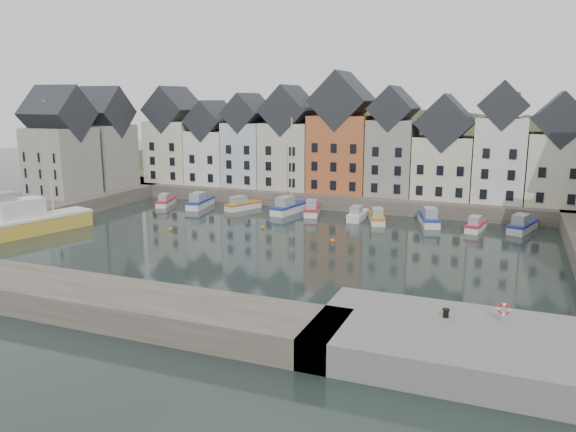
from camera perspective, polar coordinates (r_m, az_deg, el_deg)
The scene contains 22 objects.
ground at distance 60.61m, azimuth -2.30°, elevation -3.22°, with size 260.00×260.00×0.00m, color black.
far_quay at distance 88.01m, azimuth 5.70°, elevation 2.13°, with size 90.00×16.00×2.00m, color #4E463C.
left_quay at distance 84.38m, azimuth -25.00°, elevation 0.65°, with size 14.00×54.00×2.00m, color #4E463C.
near_quay at distance 36.53m, azimuth 17.20°, elevation -12.48°, with size 18.00×10.00×2.00m, color #60605E.
near_wall at distance 48.57m, azimuth -24.38°, elevation -6.91°, with size 50.00×6.00×2.00m, color #4E463C.
hillside at distance 116.93m, azimuth 9.11°, elevation -5.08°, with size 153.60×70.40×64.00m.
far_terrace at distance 84.28m, azimuth 7.54°, elevation 7.06°, with size 72.37×8.16×17.78m.
left_terrace at distance 90.13m, azimuth -20.14°, elevation 6.75°, with size 7.65×17.00×15.69m.
mooring_buoys at distance 66.89m, azimuth -3.56°, elevation -1.66°, with size 20.50×5.50×0.50m.
boat_a at distance 86.29m, azimuth -12.32°, elevation 1.46°, with size 3.11×5.62×2.06m.
boat_b at distance 83.79m, azimuth -8.96°, elevation 1.39°, with size 2.99×6.87×2.55m.
boat_c at distance 81.48m, azimuth -4.67°, elevation 1.13°, with size 3.90×6.04×2.23m.
boat_d at distance 78.60m, azimuth 0.03°, elevation 0.93°, with size 3.32×7.28×13.42m.
boat_e at distance 77.85m, azimuth 2.46°, elevation 0.68°, with size 3.35×6.33×2.33m.
boat_f at distance 74.97m, azimuth 7.07°, elevation 0.12°, with size 1.76×5.59×2.14m.
boat_g at distance 73.45m, azimuth 9.00°, elevation -0.16°, with size 3.49×6.07×2.23m.
boat_h at distance 73.69m, azimuth 14.13°, elevation -0.26°, with size 3.82×6.87×2.52m.
boat_i at distance 71.99m, azimuth 18.55°, elevation -0.92°, with size 2.47×5.55×2.06m.
boat_j at distance 73.28m, azimuth 22.68°, elevation -0.91°, with size 3.75×6.67×2.44m.
large_vessel at distance 73.15m, azimuth -24.52°, elevation -0.42°, with size 6.78×13.23×6.65m.
mooring_bollard at distance 37.76m, azimuth 15.75°, elevation -9.43°, with size 0.48×0.48×0.56m.
life_ring_post at distance 37.84m, azimuth 21.08°, elevation -8.85°, with size 0.80×0.17×1.30m.
Camera 1 is at (24.03, -53.38, 15.70)m, focal length 35.00 mm.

